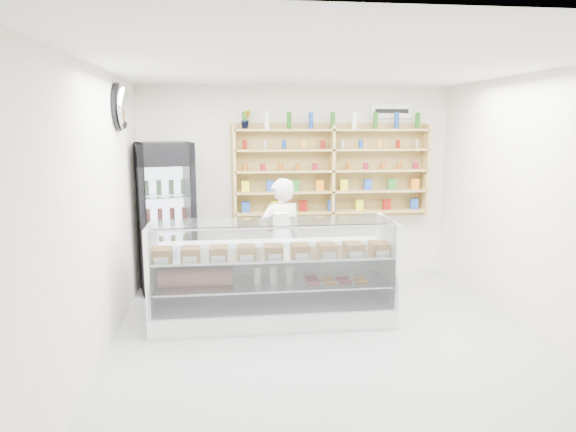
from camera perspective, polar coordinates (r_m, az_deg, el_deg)
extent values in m
plane|color=#A9A9AE|center=(5.51, 4.48, -14.03)|extent=(5.00, 5.00, 0.00)
plane|color=white|center=(5.06, 4.92, 16.31)|extent=(5.00, 5.00, 0.00)
plane|color=beige|center=(7.55, 0.91, 3.61)|extent=(4.50, 0.00, 4.50)
plane|color=beige|center=(2.76, 15.13, -8.09)|extent=(4.50, 0.00, 4.50)
plane|color=beige|center=(5.15, -20.65, -0.04)|extent=(0.00, 5.00, 5.00)
plane|color=beige|center=(5.97, 26.37, 0.86)|extent=(0.00, 5.00, 5.00)
cube|color=white|center=(6.04, -1.66, -10.61)|extent=(2.74, 0.78, 0.23)
cube|color=white|center=(6.25, -1.98, -6.01)|extent=(2.74, 0.05, 0.57)
cube|color=silver|center=(5.93, -1.68, -7.43)|extent=(2.63, 0.68, 0.02)
cube|color=silver|center=(5.84, -1.70, -4.26)|extent=(2.68, 0.71, 0.02)
cube|color=silver|center=(5.50, -1.34, -6.18)|extent=(2.68, 0.11, 0.95)
cube|color=silver|center=(5.71, -1.68, -0.65)|extent=(2.68, 0.54, 0.01)
imported|color=silver|center=(6.59, -0.79, -2.68)|extent=(0.67, 0.54, 1.59)
cube|color=black|center=(7.20, -13.42, -0.09)|extent=(0.88, 0.86, 2.02)
cube|color=#2A053B|center=(6.80, -14.69, 6.56)|extent=(0.70, 0.20, 0.28)
cube|color=silver|center=(6.90, -14.38, -1.34)|extent=(0.60, 0.16, 1.60)
cube|color=tan|center=(7.30, -5.96, 4.84)|extent=(0.04, 0.28, 1.33)
cube|color=tan|center=(7.45, 4.91, 4.96)|extent=(0.04, 0.28, 1.33)
cube|color=tan|center=(7.86, 14.99, 4.92)|extent=(0.04, 0.28, 1.33)
cube|color=tan|center=(7.53, 4.84, 0.49)|extent=(2.80, 0.28, 0.03)
cube|color=tan|center=(7.48, 4.88, 2.75)|extent=(2.80, 0.28, 0.03)
cube|color=tan|center=(7.45, 4.91, 5.04)|extent=(2.80, 0.28, 0.03)
cube|color=tan|center=(7.43, 4.94, 7.34)|extent=(2.80, 0.28, 0.03)
cube|color=tan|center=(7.43, 4.98, 9.50)|extent=(2.80, 0.28, 0.03)
imported|color=#1E6626|center=(7.28, -4.70, 10.64)|extent=(0.14, 0.12, 0.26)
ellipsoid|color=silver|center=(6.24, -17.90, 11.45)|extent=(0.15, 0.50, 0.50)
cube|color=white|center=(7.79, 11.44, 11.36)|extent=(0.62, 0.03, 0.20)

